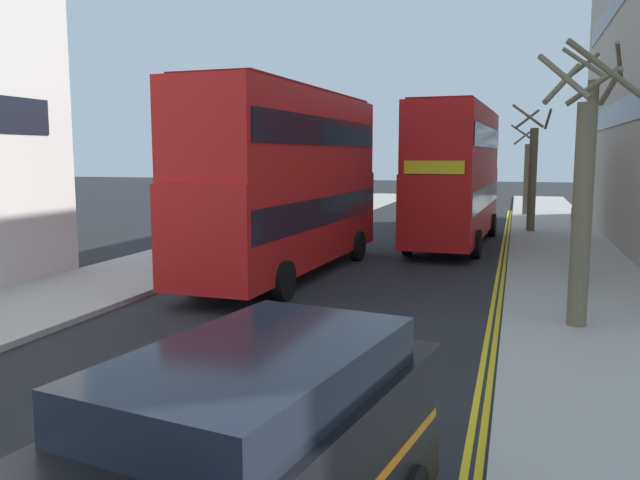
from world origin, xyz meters
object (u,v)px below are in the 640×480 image
object	(u,v)px
taxi_minivan	(243,479)
pedestrian_far	(575,222)
double_decker_bus_away	(288,177)
double_decker_bus_oncoming	(456,171)

from	to	relation	value
taxi_minivan	pedestrian_far	bearing A→B (deg)	79.42
double_decker_bus_away	taxi_minivan	bearing A→B (deg)	-71.73
double_decker_bus_away	taxi_minivan	xyz separation A→B (m)	(4.63, -14.03, -1.96)
double_decker_bus_away	pedestrian_far	size ratio (longest dim) A/B	6.73
taxi_minivan	pedestrian_far	distance (m)	23.95
double_decker_bus_oncoming	pedestrian_far	distance (m)	5.29
double_decker_bus_away	pedestrian_far	bearing A→B (deg)	46.50
double_decker_bus_away	double_decker_bus_oncoming	world-z (taller)	same
double_decker_bus_oncoming	pedestrian_far	world-z (taller)	double_decker_bus_oncoming
double_decker_bus_oncoming	taxi_minivan	size ratio (longest dim) A/B	2.15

